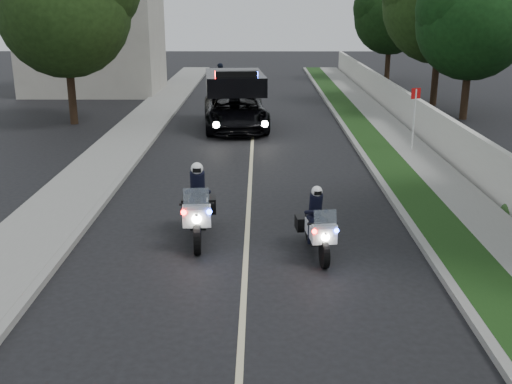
% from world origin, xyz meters
% --- Properties ---
extents(ground, '(120.00, 120.00, 0.00)m').
position_xyz_m(ground, '(0.00, 0.00, 0.00)').
color(ground, black).
rests_on(ground, ground).
extents(curb_right, '(0.20, 60.00, 0.15)m').
position_xyz_m(curb_right, '(4.10, 10.00, 0.07)').
color(curb_right, gray).
rests_on(curb_right, ground).
extents(grass_verge, '(1.20, 60.00, 0.16)m').
position_xyz_m(grass_verge, '(4.80, 10.00, 0.08)').
color(grass_verge, '#193814').
rests_on(grass_verge, ground).
extents(sidewalk_right, '(1.40, 60.00, 0.16)m').
position_xyz_m(sidewalk_right, '(6.10, 10.00, 0.08)').
color(sidewalk_right, gray).
rests_on(sidewalk_right, ground).
extents(property_wall, '(0.22, 60.00, 1.50)m').
position_xyz_m(property_wall, '(7.10, 10.00, 0.75)').
color(property_wall, beige).
rests_on(property_wall, ground).
extents(curb_left, '(0.20, 60.00, 0.15)m').
position_xyz_m(curb_left, '(-4.10, 10.00, 0.07)').
color(curb_left, gray).
rests_on(curb_left, ground).
extents(sidewalk_left, '(2.00, 60.00, 0.16)m').
position_xyz_m(sidewalk_left, '(-5.20, 10.00, 0.08)').
color(sidewalk_left, gray).
rests_on(sidewalk_left, ground).
extents(building_far, '(8.00, 6.00, 7.00)m').
position_xyz_m(building_far, '(-10.00, 26.00, 3.50)').
color(building_far, '#A8A396').
rests_on(building_far, ground).
extents(lane_marking, '(0.12, 50.00, 0.01)m').
position_xyz_m(lane_marking, '(0.00, 10.00, 0.00)').
color(lane_marking, '#BFB78C').
rests_on(lane_marking, ground).
extents(police_moto_left, '(0.92, 2.23, 1.86)m').
position_xyz_m(police_moto_left, '(-1.16, 1.17, 0.00)').
color(police_moto_left, silver).
rests_on(police_moto_left, ground).
extents(police_moto_right, '(0.87, 1.90, 1.56)m').
position_xyz_m(police_moto_right, '(1.59, 0.29, 0.00)').
color(police_moto_right, silver).
rests_on(police_moto_right, ground).
extents(police_suv, '(3.28, 6.12, 2.86)m').
position_xyz_m(police_suv, '(-0.80, 14.60, 0.00)').
color(police_suv, black).
rests_on(police_suv, ground).
extents(bicycle, '(0.82, 1.96, 1.00)m').
position_xyz_m(bicycle, '(-2.01, 23.11, 0.00)').
color(bicycle, black).
rests_on(bicycle, ground).
extents(cyclist, '(0.71, 0.49, 1.91)m').
position_xyz_m(cyclist, '(-2.01, 23.11, 0.00)').
color(cyclist, black).
rests_on(cyclist, ground).
extents(sign_post, '(0.52, 0.52, 2.54)m').
position_xyz_m(sign_post, '(6.00, 9.76, 0.00)').
color(sign_post, red).
rests_on(sign_post, ground).
extents(tree_right_c, '(5.66, 5.66, 8.69)m').
position_xyz_m(tree_right_c, '(10.21, 16.89, 0.00)').
color(tree_right_c, '#113511').
rests_on(tree_right_c, ground).
extents(tree_right_d, '(6.97, 6.97, 10.36)m').
position_xyz_m(tree_right_d, '(9.89, 21.11, 0.00)').
color(tree_right_d, '#224115').
rests_on(tree_right_d, ground).
extents(tree_right_e, '(5.46, 5.46, 8.60)m').
position_xyz_m(tree_right_e, '(9.51, 32.06, 0.00)').
color(tree_right_e, black).
rests_on(tree_right_e, ground).
extents(tree_left_near, '(6.56, 6.56, 9.89)m').
position_xyz_m(tree_left_near, '(-8.39, 15.58, 0.00)').
color(tree_left_near, '#1F3B13').
rests_on(tree_left_near, ground).
extents(tree_left_far, '(6.23, 6.23, 9.87)m').
position_xyz_m(tree_left_far, '(-9.55, 29.43, 0.00)').
color(tree_left_far, black).
rests_on(tree_left_far, ground).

